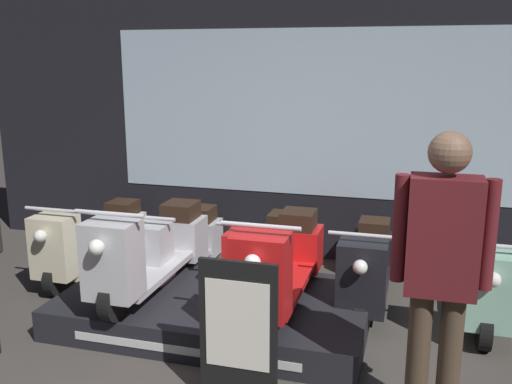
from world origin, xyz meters
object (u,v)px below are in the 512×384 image
at_px(person_right_browsing, 441,263).
at_px(price_sign_board, 238,334).
at_px(scooter_display_left, 151,250).
at_px(scooter_backrow_0, 93,240).
at_px(scooter_backrow_2, 268,257).
at_px(scooter_display_right, 282,263).
at_px(scooter_backrow_3, 368,266).
at_px(scooter_backrow_1, 177,248).
at_px(scooter_backrow_4, 478,277).

bearing_deg(person_right_browsing, price_sign_board, -175.01).
bearing_deg(price_sign_board, scooter_display_left, 136.29).
relative_size(scooter_backrow_0, scooter_backrow_2, 1.00).
distance_m(scooter_backrow_0, person_right_browsing, 3.71).
height_order(scooter_backrow_0, price_sign_board, price_sign_board).
distance_m(scooter_display_right, scooter_backrow_3, 1.00).
bearing_deg(scooter_backrow_2, scooter_backrow_3, 0.00).
bearing_deg(scooter_backrow_0, person_right_browsing, -27.57).
xyz_separation_m(scooter_backrow_1, person_right_browsing, (2.32, -1.69, 0.69)).
distance_m(scooter_backrow_1, scooter_backrow_4, 2.72).
xyz_separation_m(scooter_display_right, person_right_browsing, (1.11, -0.92, 0.44)).
bearing_deg(scooter_backrow_3, scooter_backrow_2, 180.00).
xyz_separation_m(scooter_display_right, scooter_backrow_3, (0.60, 0.76, -0.25)).
bearing_deg(scooter_backrow_4, price_sign_board, -130.72).
bearing_deg(scooter_backrow_3, scooter_backrow_4, 0.00).
xyz_separation_m(scooter_backrow_1, price_sign_board, (1.18, -1.79, 0.15)).
distance_m(scooter_backrow_2, scooter_backrow_3, 0.91).
bearing_deg(scooter_backrow_2, person_right_browsing, -49.98).
bearing_deg(person_right_browsing, scooter_backrow_0, 152.43).
bearing_deg(scooter_backrow_1, scooter_backrow_2, 0.00).
bearing_deg(scooter_display_left, person_right_browsing, -22.67).
relative_size(scooter_display_left, scooter_backrow_3, 1.00).
distance_m(scooter_display_left, price_sign_board, 1.48).
relative_size(scooter_display_right, scooter_backrow_0, 1.00).
bearing_deg(scooter_backrow_1, scooter_display_right, -32.21).
relative_size(person_right_browsing, price_sign_board, 1.84).
bearing_deg(scooter_backrow_1, scooter_backrow_3, 0.00).
relative_size(scooter_backrow_0, scooter_backrow_1, 1.00).
bearing_deg(scooter_backrow_4, scooter_backrow_3, 180.00).
distance_m(scooter_backrow_4, person_right_browsing, 1.86).
bearing_deg(scooter_backrow_3, scooter_backrow_0, 180.00).
distance_m(scooter_display_right, scooter_backrow_2, 0.86).
bearing_deg(scooter_display_right, price_sign_board, -91.65).
distance_m(scooter_backrow_0, scooter_backrow_1, 0.91).
bearing_deg(scooter_display_left, scooter_display_right, 0.00).
relative_size(scooter_backrow_0, scooter_backrow_3, 1.00).
height_order(scooter_backrow_2, scooter_backrow_4, same).
bearing_deg(scooter_display_left, scooter_backrow_1, 98.57).
height_order(scooter_display_left, scooter_backrow_2, scooter_display_left).
height_order(scooter_backrow_1, scooter_backrow_4, same).
bearing_deg(scooter_backrow_0, scooter_backrow_4, 0.00).
bearing_deg(person_right_browsing, scooter_backrow_3, 106.80).
height_order(scooter_display_left, scooter_backrow_0, scooter_display_left).
bearing_deg(scooter_backrow_4, scooter_display_right, -153.12).
xyz_separation_m(scooter_display_left, scooter_backrow_2, (0.79, 0.76, -0.25)).
bearing_deg(scooter_display_left, scooter_backrow_4, 16.35).
bearing_deg(scooter_display_right, scooter_backrow_4, 26.88).
distance_m(scooter_backrow_0, scooter_backrow_3, 2.72).
distance_m(scooter_display_left, scooter_backrow_4, 2.73).
xyz_separation_m(scooter_display_left, scooter_backrow_1, (-0.12, 0.76, -0.25)).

